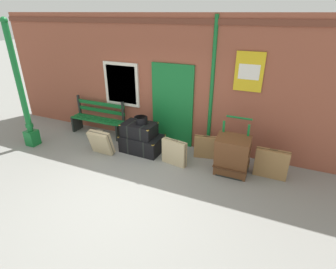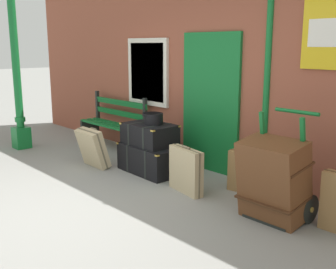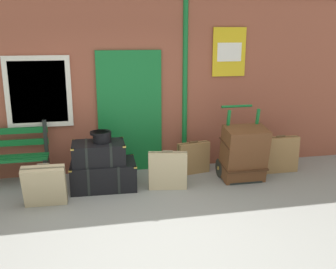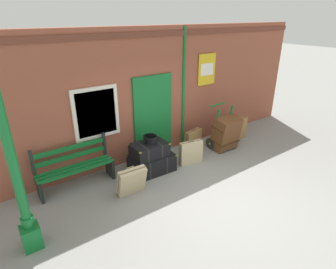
# 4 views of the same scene
# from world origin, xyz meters

# --- Properties ---
(ground_plane) EXTENTS (60.00, 60.00, 0.00)m
(ground_plane) POSITION_xyz_m (0.00, 0.00, 0.00)
(ground_plane) COLOR gray
(brick_facade) EXTENTS (10.40, 0.35, 3.20)m
(brick_facade) POSITION_xyz_m (-0.01, 2.60, 1.60)
(brick_facade) COLOR brown
(brick_facade) RESTS_ON ground
(lamp_post) EXTENTS (0.28, 0.28, 3.12)m
(lamp_post) POSITION_xyz_m (-3.30, 0.85, 1.19)
(lamp_post) COLOR #146B2D
(lamp_post) RESTS_ON ground
(platform_bench) EXTENTS (1.60, 0.43, 1.01)m
(platform_bench) POSITION_xyz_m (-2.13, 2.16, 0.44)
(platform_bench) COLOR #146B2D
(platform_bench) RESTS_ON ground
(steamer_trunk_base) EXTENTS (1.03, 0.69, 0.43)m
(steamer_trunk_base) POSITION_xyz_m (-0.48, 1.72, 0.21)
(steamer_trunk_base) COLOR black
(steamer_trunk_base) RESTS_ON ground
(steamer_trunk_middle) EXTENTS (0.82, 0.56, 0.33)m
(steamer_trunk_middle) POSITION_xyz_m (-0.54, 1.71, 0.58)
(steamer_trunk_middle) COLOR black
(steamer_trunk_middle) RESTS_ON steamer_trunk_base
(round_hatbox) EXTENTS (0.33, 0.30, 0.17)m
(round_hatbox) POSITION_xyz_m (-0.48, 1.74, 0.84)
(round_hatbox) COLOR black
(round_hatbox) RESTS_ON steamer_trunk_middle
(porters_trolley) EXTENTS (0.71, 0.58, 1.20)m
(porters_trolley) POSITION_xyz_m (1.79, 1.70, 0.27)
(porters_trolley) COLOR black
(porters_trolley) RESTS_ON ground
(large_brown_trunk) EXTENTS (0.70, 0.57, 0.94)m
(large_brown_trunk) POSITION_xyz_m (1.79, 1.53, 0.47)
(large_brown_trunk) COLOR brown
(large_brown_trunk) RESTS_ON ground
(suitcase_cream) EXTENTS (0.61, 0.24, 0.63)m
(suitcase_cream) POSITION_xyz_m (0.50, 1.46, 0.30)
(suitcase_cream) COLOR tan
(suitcase_cream) RESTS_ON ground
(suitcase_umber) EXTENTS (0.68, 0.15, 0.67)m
(suitcase_umber) POSITION_xyz_m (2.57, 1.79, 0.32)
(suitcase_umber) COLOR olive
(suitcase_umber) RESTS_ON ground
(suitcase_tan) EXTENTS (0.60, 0.35, 0.63)m
(suitcase_tan) POSITION_xyz_m (-1.32, 1.17, 0.31)
(suitcase_tan) COLOR tan
(suitcase_tan) RESTS_ON ground
(suitcase_brown) EXTENTS (0.58, 0.25, 0.59)m
(suitcase_brown) POSITION_xyz_m (1.08, 2.05, 0.27)
(suitcase_brown) COLOR olive
(suitcase_brown) RESTS_ON ground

